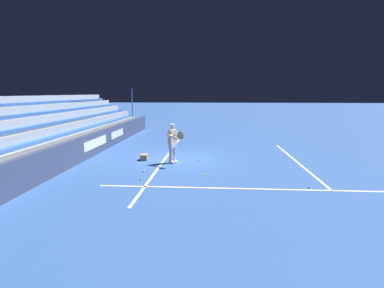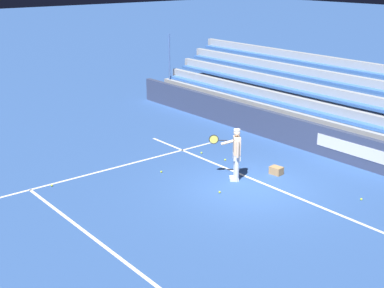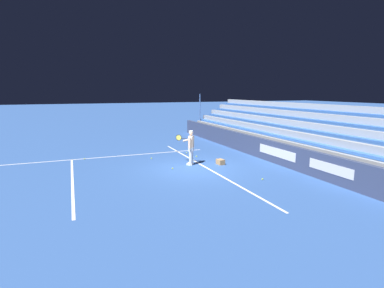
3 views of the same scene
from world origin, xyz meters
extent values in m
plane|color=#2D5193|center=(0.00, 0.00, 0.00)|extent=(160.00, 160.00, 0.00)
cube|color=white|center=(0.00, -0.50, 0.00)|extent=(12.00, 0.10, 0.01)
cube|color=white|center=(4.11, 4.00, 0.00)|extent=(0.10, 12.00, 0.01)
cube|color=white|center=(0.00, 5.50, 0.00)|extent=(8.22, 0.10, 0.01)
cube|color=#384260|center=(0.00, -4.18, 0.55)|extent=(23.35, 0.24, 1.10)
cube|color=silver|center=(-0.77, -4.05, 0.61)|extent=(2.80, 0.01, 0.44)
cube|color=silver|center=(-4.16, -4.05, 0.61)|extent=(2.20, 0.01, 0.40)
cube|color=#9EA3A8|center=(0.00, -6.38, 0.55)|extent=(22.19, 3.20, 1.10)
cube|color=blue|center=(0.00, -5.18, 1.18)|extent=(21.74, 0.40, 0.12)
cube|color=#9EA3A8|center=(0.00, -5.46, 1.33)|extent=(22.19, 0.24, 0.45)
cube|color=blue|center=(0.00, -5.98, 1.63)|extent=(21.74, 0.40, 0.12)
cube|color=#9EA3A8|center=(0.00, -6.26, 1.77)|extent=(22.19, 0.24, 0.45)
cube|color=blue|center=(0.00, -6.78, 2.08)|extent=(21.74, 0.40, 0.12)
cube|color=#9EA3A8|center=(0.00, -7.06, 2.23)|extent=(22.19, 0.24, 0.45)
cube|color=blue|center=(0.00, -7.58, 2.53)|extent=(21.74, 0.40, 0.12)
cube|color=#9EA3A8|center=(0.00, -7.86, 2.67)|extent=(22.19, 0.24, 0.45)
cylinder|color=#4C70B2|center=(-10.76, -4.88, 1.70)|extent=(0.08, 0.08, 3.40)
cylinder|color=silver|center=(0.60, 0.03, 0.44)|extent=(0.15, 0.15, 0.88)
cylinder|color=silver|center=(0.78, -0.10, 0.44)|extent=(0.15, 0.15, 0.88)
cube|color=white|center=(0.64, 0.08, 0.04)|extent=(0.26, 0.29, 0.09)
cube|color=white|center=(0.81, -0.05, 0.04)|extent=(0.26, 0.29, 0.09)
cube|color=silver|center=(0.69, -0.04, 0.80)|extent=(0.40, 0.38, 0.20)
cube|color=beige|center=(0.69, -0.04, 1.17)|extent=(0.41, 0.38, 0.58)
sphere|color=beige|center=(0.70, -0.03, 1.60)|extent=(0.21, 0.21, 0.21)
cylinder|color=white|center=(0.70, -0.03, 1.69)|extent=(0.20, 0.20, 0.05)
cylinder|color=beige|center=(0.49, 0.11, 1.13)|extent=(0.09, 0.09, 0.56)
cylinder|color=beige|center=(1.01, -0.02, 1.22)|extent=(0.42, 0.52, 0.24)
cylinder|color=black|center=(1.15, 0.17, 1.27)|extent=(0.21, 0.26, 0.03)
torus|color=black|center=(1.32, 0.39, 1.31)|extent=(0.21, 0.27, 0.31)
cylinder|color=#D6D14C|center=(1.32, 0.39, 1.31)|extent=(0.17, 0.22, 0.27)
cube|color=#A87F51|center=(0.21, -1.43, 0.13)|extent=(0.44, 0.35, 0.26)
sphere|color=#CCE533|center=(-2.81, -1.82, 0.03)|extent=(0.07, 0.07, 0.07)
sphere|color=#CCE533|center=(2.24, -0.98, 0.03)|extent=(0.07, 0.07, 0.07)
sphere|color=#CCE533|center=(3.93, 4.85, 0.03)|extent=(0.07, 0.07, 0.07)
sphere|color=#CCE533|center=(0.22, 1.09, 0.03)|extent=(0.07, 0.07, 0.07)
sphere|color=#CCE533|center=(3.36, -0.81, 0.03)|extent=(0.07, 0.07, 0.07)
sphere|color=#CCE533|center=(2.73, 1.48, 0.03)|extent=(0.07, 0.07, 0.07)
camera|label=1|loc=(13.47, 1.72, 3.06)|focal=28.00mm
camera|label=2|loc=(-10.92, 11.19, 6.56)|focal=50.00mm
camera|label=3|loc=(-12.80, 5.37, 3.64)|focal=28.00mm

